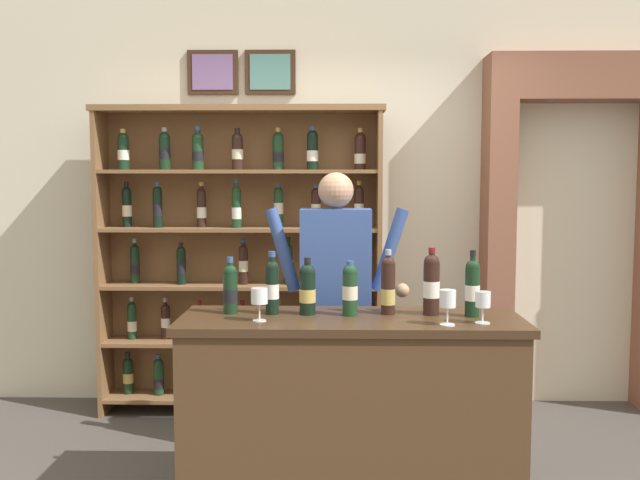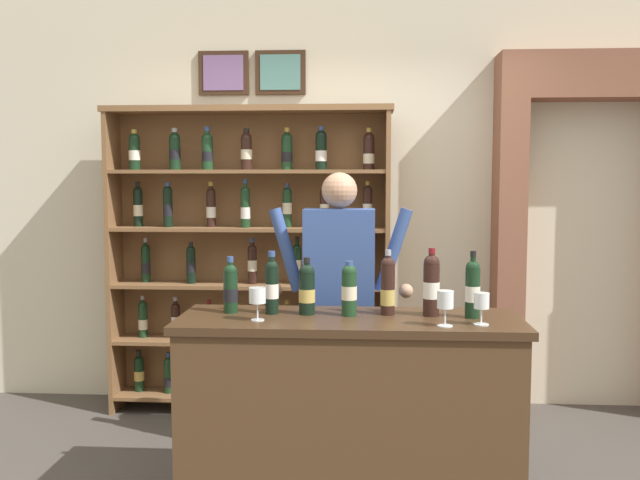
% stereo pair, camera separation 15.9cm
% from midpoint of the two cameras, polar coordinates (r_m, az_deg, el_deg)
% --- Properties ---
extents(back_wall, '(12.00, 0.19, 3.35)m').
position_cam_midpoint_polar(back_wall, '(5.14, 3.54, 5.58)').
color(back_wall, beige).
rests_on(back_wall, ground).
extents(wine_shelf, '(1.96, 0.31, 2.11)m').
position_cam_midpoint_polar(wine_shelf, '(4.88, -4.78, -1.08)').
color(wine_shelf, brown).
rests_on(wine_shelf, ground).
extents(archway_doorway, '(1.30, 0.45, 2.47)m').
position_cam_midpoint_polar(archway_doorway, '(5.26, 21.64, 1.96)').
color(archway_doorway, brown).
rests_on(archway_doorway, ground).
extents(tasting_counter, '(1.66, 0.59, 0.96)m').
position_cam_midpoint_polar(tasting_counter, '(3.55, 3.70, -13.85)').
color(tasting_counter, '#4C331E').
rests_on(tasting_counter, ground).
extents(shopkeeper, '(0.82, 0.22, 1.66)m').
position_cam_midpoint_polar(shopkeeper, '(3.99, 2.72, -3.67)').
color(shopkeeper, '#2D3347').
rests_on(shopkeeper, ground).
extents(tasting_bottle_vin_santo, '(0.07, 0.07, 0.28)m').
position_cam_midpoint_polar(tasting_bottle_vin_santo, '(3.53, -5.98, -3.85)').
color(tasting_bottle_vin_santo, black).
rests_on(tasting_bottle_vin_santo, tasting_counter).
extents(tasting_bottle_brunello, '(0.07, 0.07, 0.31)m').
position_cam_midpoint_polar(tasting_bottle_brunello, '(3.49, -2.62, -3.67)').
color(tasting_bottle_brunello, black).
rests_on(tasting_bottle_brunello, tasting_counter).
extents(tasting_bottle_rosso, '(0.08, 0.08, 0.28)m').
position_cam_midpoint_polar(tasting_bottle_rosso, '(3.48, 0.25, -3.94)').
color(tasting_bottle_rosso, black).
rests_on(tasting_bottle_rosso, tasting_counter).
extents(tasting_bottle_bianco, '(0.08, 0.08, 0.27)m').
position_cam_midpoint_polar(tasting_bottle_bianco, '(3.44, 3.71, -3.95)').
color(tasting_bottle_bianco, '#19381E').
rests_on(tasting_bottle_bianco, tasting_counter).
extents(tasting_bottle_prosecco, '(0.07, 0.07, 0.32)m').
position_cam_midpoint_polar(tasting_bottle_prosecco, '(3.49, 6.82, -3.72)').
color(tasting_bottle_prosecco, black).
rests_on(tasting_bottle_prosecco, tasting_counter).
extents(tasting_bottle_super_tuscan, '(0.08, 0.08, 0.33)m').
position_cam_midpoint_polar(tasting_bottle_super_tuscan, '(3.49, 10.31, -3.53)').
color(tasting_bottle_super_tuscan, black).
rests_on(tasting_bottle_super_tuscan, tasting_counter).
extents(tasting_bottle_grappa, '(0.07, 0.07, 0.32)m').
position_cam_midpoint_polar(tasting_bottle_grappa, '(3.48, 13.55, -3.79)').
color(tasting_bottle_grappa, black).
rests_on(tasting_bottle_grappa, tasting_counter).
extents(wine_glass_left, '(0.07, 0.07, 0.15)m').
position_cam_midpoint_polar(wine_glass_left, '(3.33, 14.30, -4.92)').
color(wine_glass_left, silver).
rests_on(wine_glass_left, tasting_counter).
extents(wine_glass_center, '(0.08, 0.08, 0.16)m').
position_cam_midpoint_polar(wine_glass_center, '(3.33, -3.73, -4.66)').
color(wine_glass_center, silver).
rests_on(wine_glass_center, tasting_counter).
extents(wine_glass_spare, '(0.08, 0.08, 0.16)m').
position_cam_midpoint_polar(wine_glass_spare, '(3.26, 11.50, -4.93)').
color(wine_glass_spare, silver).
rests_on(wine_glass_spare, tasting_counter).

